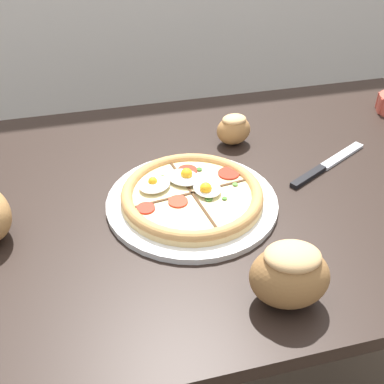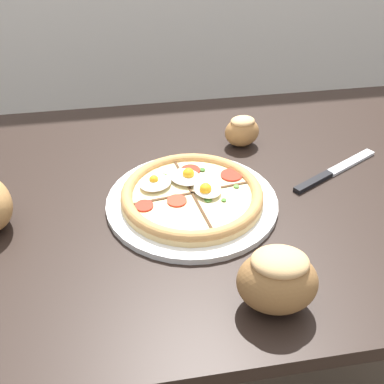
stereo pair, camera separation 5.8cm
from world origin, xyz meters
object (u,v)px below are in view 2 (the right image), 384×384
(dining_table, at_px, (228,229))
(bread_piece_near, at_px, (277,280))
(bread_piece_mid, at_px, (242,131))
(pizza, at_px, (192,197))
(knife_main, at_px, (335,171))

(dining_table, distance_m, bread_piece_near, 0.35)
(bread_piece_near, xyz_separation_m, bread_piece_mid, (0.07, 0.46, -0.02))
(dining_table, xyz_separation_m, bread_piece_mid, (0.06, 0.16, 0.15))
(pizza, relative_size, knife_main, 1.45)
(knife_main, bearing_deg, pizza, 162.01)
(bread_piece_mid, bearing_deg, pizza, -126.62)
(pizza, bearing_deg, bread_piece_mid, 53.38)
(dining_table, height_order, bread_piece_mid, bread_piece_mid)
(knife_main, bearing_deg, bread_piece_mid, 110.48)
(pizza, relative_size, bread_piece_mid, 3.95)
(pizza, relative_size, bread_piece_near, 2.43)
(bread_piece_near, height_order, bread_piece_mid, bread_piece_near)
(dining_table, bearing_deg, pizza, -153.43)
(dining_table, relative_size, knife_main, 5.42)
(pizza, xyz_separation_m, knife_main, (0.31, 0.06, -0.01))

